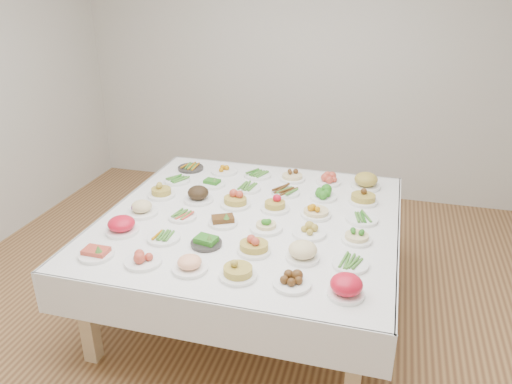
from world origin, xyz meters
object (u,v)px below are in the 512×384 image
(dish_35, at_px, (366,180))
(dish_0, at_px, (96,250))
(display_table, at_px, (250,226))
(dish_18, at_px, (161,189))

(dish_35, bearing_deg, dish_0, -134.96)
(dish_35, bearing_deg, display_table, -134.94)
(display_table, distance_m, dish_35, 1.07)
(dish_18, relative_size, dish_35, 0.92)
(dish_0, distance_m, dish_18, 0.92)
(dish_0, height_order, dish_35, dish_35)
(dish_0, relative_size, dish_35, 0.93)
(display_table, height_order, dish_0, dish_0)
(dish_0, xyz_separation_m, dish_18, (-0.00, 0.92, 0.02))
(dish_18, distance_m, dish_35, 1.62)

